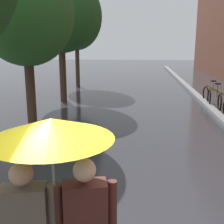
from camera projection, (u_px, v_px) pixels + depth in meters
name	position (u px, v px, depth m)	size (l,w,h in m)	color
kerb_strip	(204.00, 102.00, 12.71)	(0.30, 36.00, 0.12)	slate
street_tree_1	(26.00, 14.00, 8.41)	(2.77, 2.77, 4.88)	#473323
street_tree_2	(61.00, 15.00, 12.52)	(3.08, 3.08, 5.31)	#473323
street_tree_3	(76.00, 17.00, 16.67)	(2.93, 2.93, 5.85)	#473323
parked_bicycle_7	(222.00, 97.00, 12.20)	(1.14, 0.79, 0.96)	black
parked_bicycle_8	(217.00, 93.00, 13.07)	(1.15, 0.81, 0.96)	black
couple_under_umbrella	(54.00, 191.00, 2.65)	(1.11, 1.09, 2.01)	#1E233D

